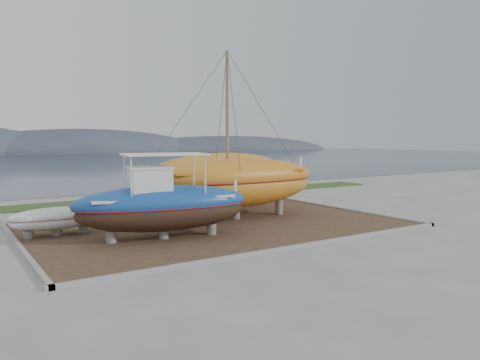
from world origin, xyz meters
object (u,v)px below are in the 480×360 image
blue_caique (163,196)px  white_dinghy (57,222)px  orange_sailboat (236,136)px  orange_bare_hull (222,181)px

blue_caique → white_dinghy: bearing=149.2°
blue_caique → white_dinghy: (-3.75, 3.29, -1.24)m
blue_caique → white_dinghy: 5.14m
white_dinghy → orange_sailboat: size_ratio=0.41×
blue_caique → orange_bare_hull: size_ratio=0.75×
blue_caique → white_dinghy: size_ratio=1.87×
white_dinghy → orange_bare_hull: orange_bare_hull is taller
blue_caique → orange_sailboat: (5.33, 2.45, 2.61)m
white_dinghy → orange_sailboat: (9.08, -0.84, 3.85)m
orange_sailboat → white_dinghy: bearing=176.5°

